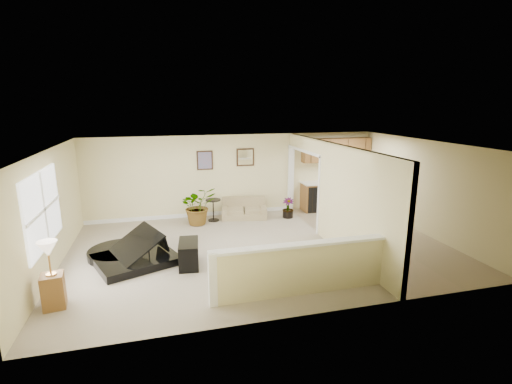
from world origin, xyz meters
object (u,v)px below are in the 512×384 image
object	(u,v)px
piano_bench	(189,254)
loveseat	(244,208)
piano	(132,233)
palm_plant	(198,206)
lamp_stand	(52,280)
accent_table	(213,207)
small_plant	(288,209)

from	to	relation	value
piano_bench	loveseat	world-z (taller)	loveseat
piano	palm_plant	size ratio (longest dim) A/B	1.97
loveseat	lamp_stand	xyz separation A→B (m)	(-4.30, -4.25, 0.22)
piano_bench	palm_plant	bearing A→B (deg)	79.84
accent_table	palm_plant	size ratio (longest dim) A/B	0.56
loveseat	small_plant	world-z (taller)	loveseat
loveseat	palm_plant	bearing A→B (deg)	-156.25
piano	small_plant	distance (m)	4.90
loveseat	lamp_stand	size ratio (longest dim) A/B	1.24
piano	piano_bench	distance (m)	1.36
loveseat	accent_table	world-z (taller)	loveseat
small_plant	accent_table	bearing A→B (deg)	173.38
piano_bench	small_plant	xyz separation A→B (m)	(3.22, 2.73, -0.01)
loveseat	accent_table	xyz separation A→B (m)	(-0.95, -0.12, 0.12)
accent_table	lamp_stand	world-z (taller)	lamp_stand
piano	piano_bench	bearing A→B (deg)	-48.61
lamp_stand	piano	bearing A→B (deg)	54.65
piano	piano_bench	size ratio (longest dim) A/B	2.84
loveseat	lamp_stand	distance (m)	6.04
accent_table	small_plant	world-z (taller)	accent_table
piano_bench	accent_table	xyz separation A→B (m)	(0.96, 3.00, 0.15)
piano_bench	loveseat	xyz separation A→B (m)	(1.92, 3.12, 0.02)
palm_plant	lamp_stand	size ratio (longest dim) A/B	0.97
piano_bench	loveseat	distance (m)	3.66
piano	accent_table	distance (m)	3.23
piano	lamp_stand	bearing A→B (deg)	-147.57
loveseat	piano_bench	bearing A→B (deg)	-110.83
palm_plant	small_plant	bearing A→B (deg)	-1.25
small_plant	lamp_stand	size ratio (longest dim) A/B	0.51
palm_plant	piano	bearing A→B (deg)	-127.03
loveseat	lamp_stand	bearing A→B (deg)	-124.59
accent_table	lamp_stand	size ratio (longest dim) A/B	0.54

